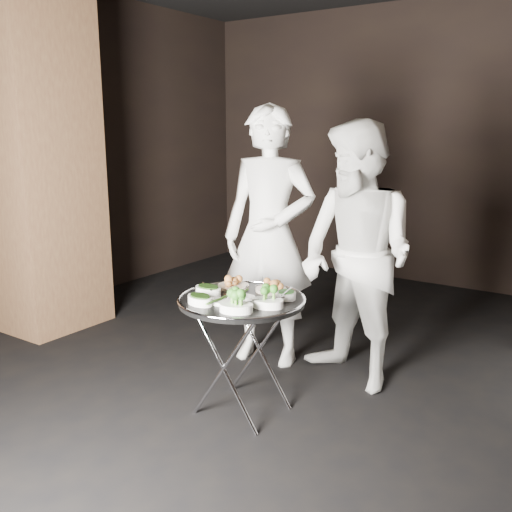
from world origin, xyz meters
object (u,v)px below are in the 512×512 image
Objects in this scene: tray_stand at (242,351)px; waiter_right at (357,257)px; serving_tray at (242,300)px; waiter_left at (269,237)px.

waiter_right reaches higher than tray_stand.
waiter_left is (-0.31, 0.77, 0.22)m from serving_tray.
serving_tray is (0.00, 0.00, 0.32)m from tray_stand.
waiter_left is at bearing -160.99° from waiter_right.
waiter_right is (0.69, -0.02, -0.06)m from waiter_left.
waiter_right is (0.39, 0.76, 0.48)m from tray_stand.
waiter_left is at bearing 111.74° from serving_tray.
tray_stand is 0.98m from waiter_right.
waiter_right is at bearing 62.98° from tray_stand.
serving_tray is 0.43× the size of waiter_right.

